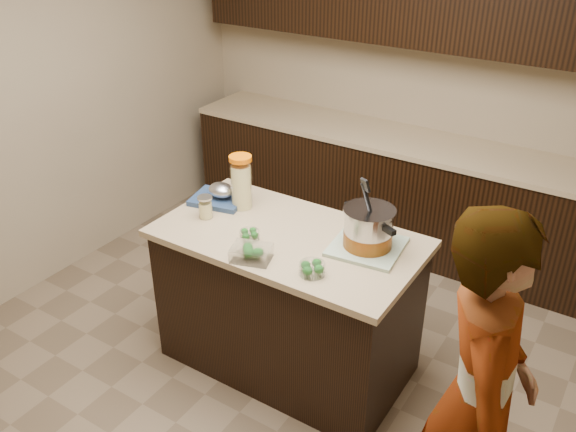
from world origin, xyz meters
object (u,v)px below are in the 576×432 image
(island, at_px, (288,301))
(person, at_px, (478,401))
(stock_pot, at_px, (368,230))
(lemonade_pitcher, at_px, (241,184))

(island, relative_size, person, 0.87)
(stock_pot, distance_m, person, 1.09)
(stock_pot, height_order, person, person)
(stock_pot, bearing_deg, island, -141.51)
(stock_pot, xyz_separation_m, person, (0.82, -0.69, -0.17))
(lemonade_pitcher, height_order, person, person)
(island, bearing_deg, lemonade_pitcher, 162.12)
(lemonade_pitcher, relative_size, person, 0.19)
(island, bearing_deg, person, -25.05)
(lemonade_pitcher, bearing_deg, person, -23.34)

